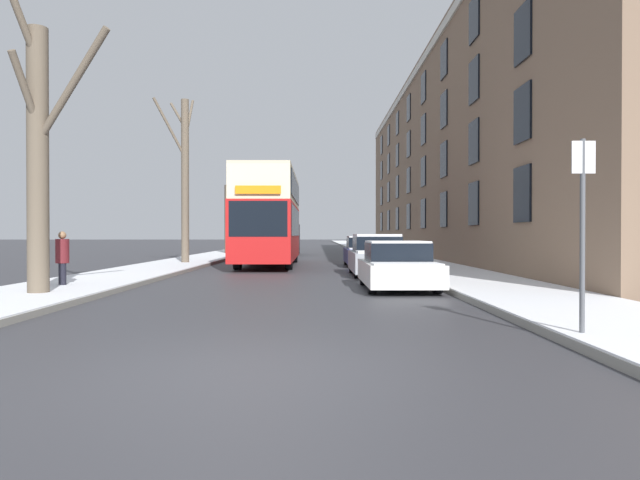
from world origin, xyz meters
name	(u,v)px	position (x,y,z in m)	size (l,w,h in m)	color
ground_plane	(237,372)	(0.00, 0.00, 0.00)	(320.00, 320.00, 0.00)	#38383D
sidewalk_left	(253,248)	(-5.74, 53.00, 0.08)	(3.12, 130.00, 0.16)	gray
sidewalk_right	(363,248)	(5.74, 53.00, 0.08)	(3.12, 130.00, 0.16)	gray
terrace_facade_right	(485,161)	(11.80, 30.53, 6.24)	(9.10, 49.49, 12.48)	#7A604C
bare_tree_left_0	(38,151)	(-5.51, 6.91, 3.42)	(2.50, 1.53, 7.80)	brown
bare_tree_left_1	(184,176)	(-5.47, 21.25, 4.33)	(1.58, 3.06, 8.47)	brown
bare_tree_left_2	(231,216)	(-5.26, 35.00, 2.86)	(2.65, 3.23, 6.17)	brown
bare_tree_left_3	(251,205)	(-5.46, 48.80, 4.34)	(3.13, 2.98, 7.99)	brown
double_decker_bus	(269,214)	(-1.38, 21.15, 2.48)	(2.55, 10.77, 4.37)	red
parked_car_0	(397,267)	(3.09, 9.36, 0.61)	(1.87, 4.11, 1.31)	silver
parked_car_1	(377,256)	(3.09, 14.61, 0.69)	(1.89, 4.44, 1.50)	#9EA3AD
parked_car_2	(363,252)	(3.09, 20.70, 0.65)	(1.69, 4.10, 1.41)	navy
oncoming_van	(285,238)	(-1.42, 35.55, 1.22)	(2.04, 5.62, 2.26)	#333842
pedestrian_left_sidewalk	(62,258)	(-5.88, 8.97, 0.87)	(0.34, 0.34, 1.58)	black
street_sign_post	(583,227)	(4.48, 1.51, 1.59)	(0.32, 0.07, 2.79)	#4C4F54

